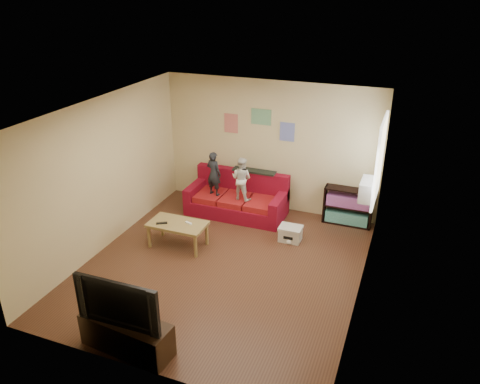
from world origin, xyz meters
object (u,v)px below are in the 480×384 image
(sofa, at_px, (238,200))
(child_a, at_px, (214,174))
(coffee_table, at_px, (178,226))
(tv_stand, at_px, (127,335))
(file_box, at_px, (290,233))
(television, at_px, (122,299))
(bookshelf, at_px, (348,208))
(child_b, at_px, (242,179))

(sofa, relative_size, child_a, 2.19)
(coffee_table, relative_size, tv_stand, 0.83)
(coffee_table, bearing_deg, tv_stand, -76.44)
(sofa, height_order, file_box, sofa)
(tv_stand, relative_size, television, 1.07)
(sofa, bearing_deg, bookshelf, 8.83)
(sofa, height_order, child_a, child_a)
(sofa, relative_size, child_b, 2.29)
(file_box, bearing_deg, child_b, 155.46)
(file_box, bearing_deg, bookshelf, 50.42)
(file_box, xyz_separation_m, television, (-1.24, -3.50, 0.66))
(coffee_table, xyz_separation_m, file_box, (1.86, 0.92, -0.25))
(tv_stand, bearing_deg, child_a, 103.31)
(bookshelf, bearing_deg, child_b, -166.03)
(child_a, relative_size, bookshelf, 0.97)
(child_b, xyz_separation_m, tv_stand, (-0.05, -4.04, -0.63))
(child_b, bearing_deg, coffee_table, 74.77)
(child_a, distance_m, bookshelf, 2.75)
(bookshelf, bearing_deg, child_a, -169.10)
(child_a, relative_size, tv_stand, 0.73)
(sofa, bearing_deg, file_box, -28.04)
(child_a, xyz_separation_m, bookshelf, (2.65, 0.51, -0.54))
(television, bearing_deg, child_a, 97.05)
(television, bearing_deg, file_box, 69.89)
(child_a, height_order, file_box, child_a)
(child_a, xyz_separation_m, coffee_table, (-0.08, -1.46, -0.48))
(child_a, relative_size, coffee_table, 0.89)
(child_b, distance_m, coffee_table, 1.67)
(file_box, bearing_deg, coffee_table, -153.68)
(sofa, bearing_deg, child_b, -48.76)
(bookshelf, relative_size, television, 0.80)
(tv_stand, height_order, television, television)
(file_box, relative_size, television, 0.35)
(tv_stand, bearing_deg, file_box, 76.15)
(child_a, relative_size, television, 0.78)
(coffee_table, distance_m, tv_stand, 2.66)
(tv_stand, xyz_separation_m, television, (0.00, 0.00, 0.57))
(bookshelf, height_order, file_box, bookshelf)
(child_b, relative_size, television, 0.75)
(sofa, xyz_separation_m, coffee_table, (-0.53, -1.63, 0.10))
(bookshelf, distance_m, television, 5.04)
(television, bearing_deg, sofa, 90.63)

